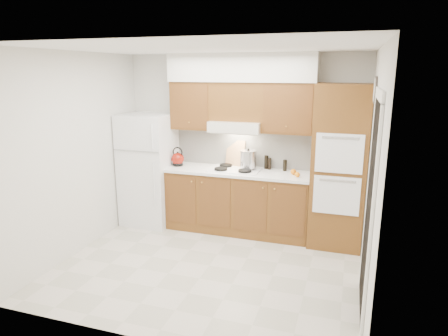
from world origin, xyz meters
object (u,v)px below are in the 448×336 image
kettle (178,159)px  fridge (149,169)px  oven_cabinet (339,167)px  stock_pot (248,159)px

kettle → fridge: bearing=-179.7°
oven_cabinet → stock_pot: 1.29m
oven_cabinet → stock_pot: size_ratio=8.85×
oven_cabinet → stock_pot: (-1.29, 0.11, -0.01)m
oven_cabinet → stock_pot: oven_cabinet is taller
oven_cabinet → fridge: bearing=-179.3°
oven_cabinet → kettle: oven_cabinet is taller
kettle → stock_pot: size_ratio=0.77×
oven_cabinet → kettle: bearing=179.8°
kettle → oven_cabinet: bearing=-5.2°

